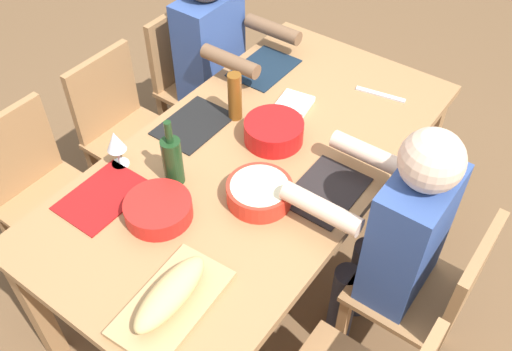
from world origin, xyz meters
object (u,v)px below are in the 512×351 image
object	(u,v)px
chair_far_center	(431,294)
serving_bowl_fruit	(158,209)
bread_loaf	(170,293)
beer_bottle	(235,97)
chair_near_right	(39,189)
napkin_stack	(295,103)
chair_near_center	(124,128)
diner_near_left	(216,56)
wine_glass	(116,143)
cutting_board	(172,303)
serving_bowl_greens	(274,130)
chair_near_left	(192,78)
serving_bowl_pasta	(259,191)
wine_bottle	(173,160)
diner_far_center	(396,235)
dining_table	(256,170)

from	to	relation	value
chair_far_center	serving_bowl_fruit	world-z (taller)	chair_far_center
bread_loaf	beer_bottle	size ratio (longest dim) A/B	1.45
chair_near_right	napkin_stack	xyz separation A→B (m)	(-0.88, 0.76, 0.27)
chair_near_center	chair_near_right	bearing A→B (deg)	0.00
diner_near_left	chair_far_center	xyz separation A→B (m)	(0.52, 1.44, -0.21)
wine_glass	serving_bowl_fruit	bearing A→B (deg)	70.97
chair_near_center	napkin_stack	bearing A→B (deg)	115.91
diner_near_left	cutting_board	size ratio (longest dim) A/B	3.00
serving_bowl_greens	chair_near_left	bearing A→B (deg)	-115.91
chair_near_left	serving_bowl_greens	bearing A→B (deg)	64.09
serving_bowl_pasta	wine_bottle	world-z (taller)	wine_bottle
chair_far_center	beer_bottle	distance (m)	1.10
serving_bowl_pasta	napkin_stack	size ratio (longest dim) A/B	1.75
serving_bowl_fruit	cutting_board	distance (m)	0.38
serving_bowl_greens	napkin_stack	distance (m)	0.25
chair_near_left	serving_bowl_pasta	distance (m)	1.23
serving_bowl_greens	cutting_board	xyz separation A→B (m)	(0.83, 0.19, -0.04)
chair_far_center	wine_glass	bearing A→B (deg)	-73.76
diner_near_left	serving_bowl_fruit	bearing A→B (deg)	28.52
chair_near_left	wine_glass	xyz separation A→B (m)	(0.87, 0.41, 0.37)
bread_loaf	serving_bowl_pasta	bearing A→B (deg)	-175.48
bread_loaf	napkin_stack	xyz separation A→B (m)	(-1.08, -0.25, -0.05)
serving_bowl_greens	bread_loaf	distance (m)	0.85
diner_near_left	bread_loaf	xyz separation A→B (m)	(1.23, 0.82, 0.11)
serving_bowl_greens	beer_bottle	size ratio (longest dim) A/B	1.11
diner_far_center	serving_bowl_fruit	size ratio (longest dim) A/B	4.89
cutting_board	dining_table	bearing A→B (deg)	-164.90
chair_near_center	cutting_board	xyz separation A→B (m)	(0.71, 1.00, 0.27)
diner_near_left	napkin_stack	distance (m)	0.59
chair_near_left	wine_bottle	bearing A→B (deg)	38.34
chair_near_center	napkin_stack	distance (m)	0.88
diner_near_left	chair_far_center	bearing A→B (deg)	70.22
dining_table	beer_bottle	distance (m)	0.32
beer_bottle	diner_near_left	bearing A→B (deg)	-132.05
bread_loaf	serving_bowl_fruit	bearing A→B (deg)	-130.71
diner_near_left	chair_far_center	size ratio (longest dim) A/B	1.41
chair_near_left	serving_bowl_pasta	world-z (taller)	chair_near_left
cutting_board	napkin_stack	world-z (taller)	napkin_stack
cutting_board	beer_bottle	size ratio (longest dim) A/B	1.82
serving_bowl_pasta	beer_bottle	size ratio (longest dim) A/B	1.12
chair_near_center	serving_bowl_greens	world-z (taller)	chair_near_center
chair_near_center	wine_bottle	size ratio (longest dim) A/B	2.93
chair_far_center	serving_bowl_fruit	bearing A→B (deg)	-63.04
chair_near_left	napkin_stack	distance (m)	0.82
bread_loaf	wine_glass	xyz separation A→B (m)	(-0.35, -0.60, 0.05)
bread_loaf	napkin_stack	world-z (taller)	bread_loaf
chair_far_center	chair_near_center	distance (m)	1.62
chair_near_center	serving_bowl_pasta	bearing A→B (deg)	79.22
serving_bowl_fruit	cutting_board	size ratio (longest dim) A/B	0.61
bread_loaf	beer_bottle	distance (m)	0.95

